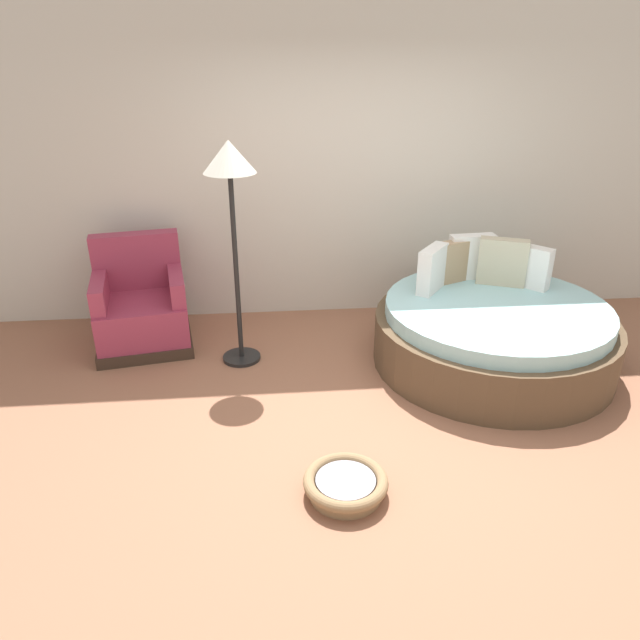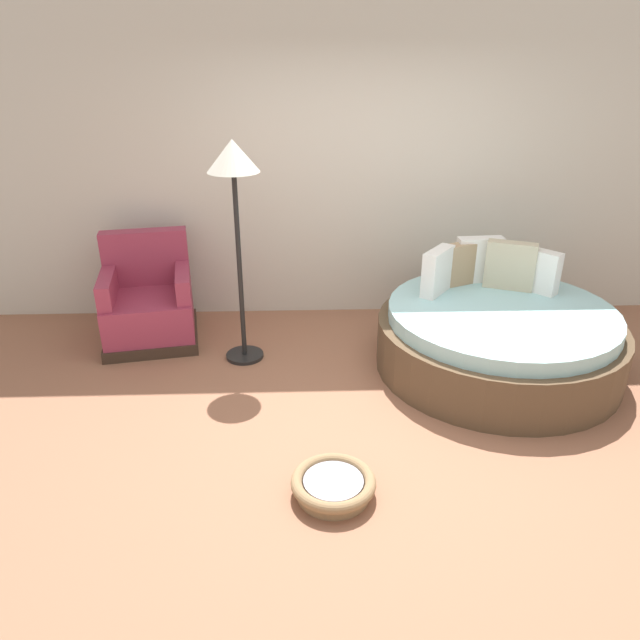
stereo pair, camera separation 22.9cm
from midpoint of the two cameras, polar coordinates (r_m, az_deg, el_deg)
ground_plane at (r=4.28m, az=4.46°, el=-10.15°), size 8.00×8.00×0.02m
back_wall at (r=5.65m, az=1.41°, el=15.82°), size 8.00×0.12×3.09m
round_daybed at (r=5.09m, az=15.07°, el=-1.09°), size 1.97×1.97×0.95m
red_armchair at (r=5.50m, az=-17.95°, el=1.08°), size 0.92×0.92×0.94m
pet_basket at (r=3.65m, az=0.62°, el=-15.59°), size 0.51×0.51×0.13m
floor_lamp at (r=4.62m, az=-10.07°, el=13.18°), size 0.40×0.40×1.82m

